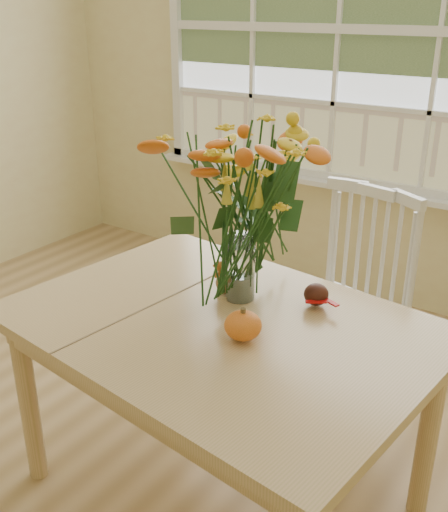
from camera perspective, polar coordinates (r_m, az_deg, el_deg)
The scene contains 9 objects.
floor at distance 2.45m, azimuth -15.98°, elevation -21.69°, with size 4.00×4.50×0.01m, color #A58250.
wall_back at distance 3.59m, azimuth 10.87°, elevation 17.32°, with size 4.00×0.02×2.70m, color beige.
window at distance 3.54m, azimuth 10.83°, elevation 20.20°, with size 2.42×0.12×1.74m.
dining_table at distance 2.01m, azimuth -0.33°, elevation -8.37°, with size 1.46×1.12×0.73m.
windsor_chair at distance 2.61m, azimuth 12.25°, elevation -3.47°, with size 0.53×0.51×0.97m.
flower_vase at distance 1.97m, azimuth 1.62°, elevation 5.02°, with size 0.49×0.49×0.58m.
pumpkin at distance 1.84m, azimuth 1.81°, elevation -6.77°, with size 0.12×0.12×0.09m, color #C96817.
turkey_figurine at distance 2.10m, azimuth 0.29°, elevation -2.71°, with size 0.09×0.07×0.11m.
dark_gourd at distance 2.06m, azimuth 8.76°, elevation -3.74°, with size 0.12×0.08×0.08m.
Camera 1 is at (1.46, -1.01, 1.69)m, focal length 42.00 mm.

